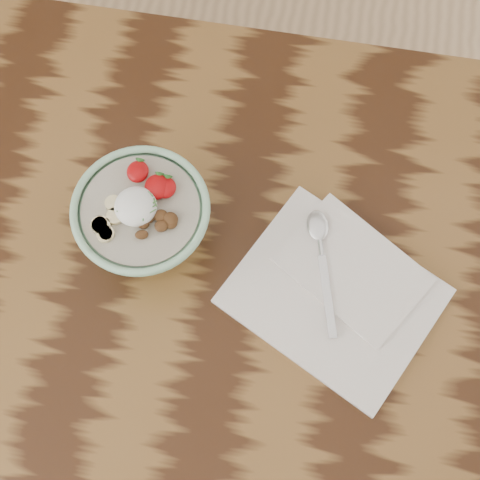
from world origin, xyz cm
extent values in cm
cube|color=#341B0D|center=(0.00, 0.00, 73.00)|extent=(160.00, 90.00, 4.00)
cylinder|color=#98CCA5|center=(-13.71, 3.72, 75.63)|extent=(8.82, 8.82, 1.26)
torus|color=#98CCA5|center=(-13.71, 3.72, 85.92)|extent=(20.05, 20.05, 1.15)
cylinder|color=#C0B79F|center=(-13.71, 3.72, 85.29)|extent=(17.01, 17.01, 1.05)
ellipsoid|color=white|center=(-14.16, 3.58, 86.98)|extent=(6.06, 6.06, 3.33)
ellipsoid|color=#A5070A|center=(-15.10, 9.04, 86.69)|extent=(3.17, 3.48, 1.74)
cone|color=#286623|center=(-15.10, 10.47, 86.99)|extent=(1.40, 1.03, 1.52)
ellipsoid|color=#A5070A|center=(-11.85, 7.10, 86.80)|extent=(3.59, 3.95, 1.97)
cone|color=#286623|center=(-11.85, 8.71, 87.10)|extent=(1.40, 1.03, 1.52)
ellipsoid|color=#A5070A|center=(-10.62, 7.23, 86.64)|extent=(2.98, 3.28, 1.64)
cone|color=#286623|center=(-10.62, 8.57, 86.94)|extent=(1.40, 1.03, 1.52)
cylinder|color=beige|center=(-17.68, -1.00, 86.21)|extent=(2.29, 2.29, 0.70)
cylinder|color=beige|center=(-17.41, -0.79, 86.21)|extent=(2.14, 2.14, 0.70)
cylinder|color=beige|center=(-16.90, 1.92, 86.21)|extent=(2.40, 2.40, 0.70)
cylinder|color=beige|center=(-18.48, 0.23, 86.21)|extent=(2.66, 2.66, 0.70)
cylinder|color=beige|center=(-17.56, 3.80, 86.21)|extent=(2.42, 2.42, 0.70)
cylinder|color=beige|center=(-18.78, 0.26, 86.21)|extent=(2.42, 2.42, 0.70)
ellipsoid|color=#58341A|center=(-9.99, 1.48, 86.54)|extent=(2.69, 2.64, 1.43)
ellipsoid|color=#58341A|center=(-11.79, 2.77, 86.36)|extent=(2.21, 2.21, 0.91)
ellipsoid|color=#58341A|center=(-10.44, 2.97, 86.48)|extent=(2.32, 2.26, 1.19)
ellipsoid|color=#58341A|center=(-12.08, 2.32, 86.32)|extent=(1.81, 1.73, 1.11)
ellipsoid|color=#58341A|center=(-12.92, 1.54, 86.35)|extent=(1.73, 1.89, 0.78)
ellipsoid|color=#58341A|center=(-8.99, 2.66, 86.54)|extent=(3.05, 3.05, 1.53)
ellipsoid|color=#58341A|center=(-8.86, 2.15, 86.47)|extent=(2.45, 2.44, 1.15)
ellipsoid|color=#58341A|center=(-12.68, 1.48, 86.46)|extent=(2.52, 2.50, 1.25)
ellipsoid|color=#58341A|center=(-10.45, 1.59, 86.29)|extent=(1.89, 1.89, 0.97)
ellipsoid|color=#58341A|center=(-12.53, -0.25, 86.47)|extent=(2.19, 1.86, 1.31)
cylinder|color=#427D35|center=(-13.46, 5.56, 87.81)|extent=(1.75, 0.51, 0.24)
cylinder|color=#427D35|center=(-15.91, 4.16, 87.81)|extent=(0.59, 1.73, 0.24)
cylinder|color=#427D35|center=(-13.48, 2.64, 87.81)|extent=(0.66, 1.62, 0.24)
cylinder|color=#427D35|center=(-15.41, 4.93, 87.81)|extent=(1.36, 1.23, 0.24)
cylinder|color=#427D35|center=(-11.58, 3.63, 87.81)|extent=(1.03, 0.94, 0.22)
cylinder|color=#427D35|center=(-12.33, 5.47, 87.81)|extent=(0.96, 0.78, 0.22)
cylinder|color=#427D35|center=(-14.25, 5.47, 87.81)|extent=(0.57, 1.15, 0.22)
cylinder|color=#427D35|center=(-12.60, 1.96, 87.81)|extent=(0.45, 1.34, 0.23)
cylinder|color=#427D35|center=(-15.49, 2.23, 87.81)|extent=(1.87, 0.38, 0.24)
cylinder|color=#427D35|center=(-11.68, 2.77, 87.81)|extent=(1.42, 1.25, 0.24)
cylinder|color=#427D35|center=(-11.41, 4.32, 87.81)|extent=(0.79, 1.27, 0.23)
cylinder|color=#427D35|center=(-11.71, 4.18, 87.81)|extent=(1.07, 0.91, 0.22)
cylinder|color=#427D35|center=(-12.14, 4.52, 87.81)|extent=(1.23, 1.00, 0.23)
cube|color=white|center=(16.00, -1.48, 75.56)|extent=(36.45, 34.00, 1.12)
cube|color=white|center=(18.23, 2.98, 76.45)|extent=(25.66, 23.68, 0.67)
cube|color=silver|center=(14.92, -2.07, 76.98)|extent=(4.44, 12.67, 0.39)
cylinder|color=silver|center=(12.87, 5.73, 77.17)|extent=(1.60, 3.42, 0.78)
ellipsoid|color=silver|center=(12.06, 8.82, 77.31)|extent=(4.59, 5.80, 1.06)
camera|label=1|loc=(6.25, -29.34, 173.83)|focal=50.00mm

